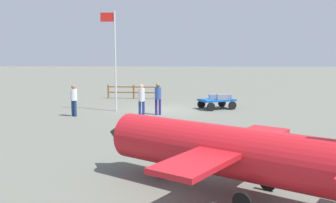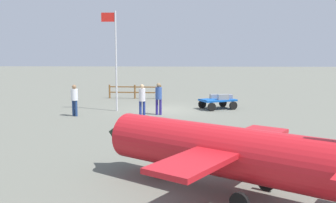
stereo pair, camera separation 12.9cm
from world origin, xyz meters
name	(u,v)px [view 2 (the right image)]	position (x,y,z in m)	size (l,w,h in m)	color
ground_plane	(166,110)	(0.00, 0.00, 0.00)	(120.00, 120.00, 0.00)	#65675B
luggage_cart	(217,102)	(-3.05, -0.48, 0.45)	(2.38, 2.02, 0.59)	#1150B1
suitcase_tan	(228,97)	(-3.74, -0.71, 0.73)	(0.50, 0.32, 0.26)	gray
suitcase_grey	(214,96)	(-2.90, -0.98, 0.72)	(0.55, 0.49, 0.25)	gray
suitcase_maroon	(223,97)	(-3.37, -0.25, 0.76)	(0.67, 0.43, 0.33)	gray
worker_lead	(159,96)	(0.35, 1.73, 1.04)	(0.37, 0.37, 1.75)	navy
worker_trailing	(142,97)	(1.23, 1.95, 0.99)	(0.40, 0.40, 1.70)	navy
worker_supervisor	(74,97)	(4.83, 2.34, 1.01)	(0.50, 0.50, 1.70)	navy
airplane_near	(219,150)	(-1.86, 13.27, 1.09)	(7.05, 5.48, 2.91)	red
flagpole	(115,54)	(2.94, 0.50, 3.29)	(0.85, 0.10, 5.74)	silver
wooden_fence	(135,91)	(2.53, -5.29, 0.58)	(3.89, 0.35, 1.01)	brown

